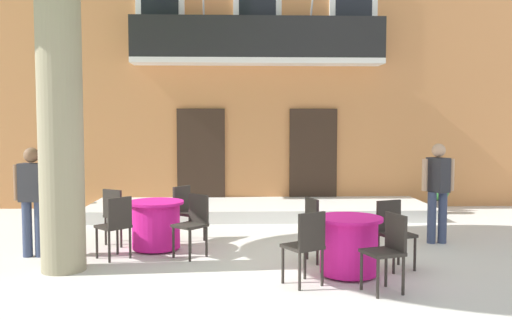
% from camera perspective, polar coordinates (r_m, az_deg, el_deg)
% --- Properties ---
extents(ground_plane, '(120.00, 120.00, 0.00)m').
position_cam_1_polar(ground_plane, '(7.67, 3.60, -10.88)').
color(ground_plane, silver).
extents(building_facade, '(13.00, 5.09, 7.50)m').
position_cam_1_polar(building_facade, '(14.49, -0.17, 11.00)').
color(building_facade, '#CC844C').
rests_on(building_facade, ground).
extents(entrance_step_platform, '(7.18, 2.09, 0.25)m').
position_cam_1_polar(entrance_step_platform, '(11.50, 0.33, -5.27)').
color(entrance_step_platform, silver).
rests_on(entrance_step_platform, ground).
extents(cafe_table_near_tree, '(0.86, 0.86, 0.76)m').
position_cam_1_polar(cafe_table_near_tree, '(8.49, -10.60, -6.79)').
color(cafe_table_near_tree, '#DB1984').
rests_on(cafe_table_near_tree, ground).
extents(cafe_chair_near_tree_0, '(0.55, 0.55, 0.91)m').
position_cam_1_polar(cafe_chair_near_tree_0, '(8.92, -14.56, -5.43)').
color(cafe_chair_near_tree_0, '#2D2823').
rests_on(cafe_chair_near_tree_0, ground).
extents(cafe_chair_near_tree_1, '(0.57, 0.57, 0.91)m').
position_cam_1_polar(cafe_chair_near_tree_1, '(8.00, -14.70, -6.51)').
color(cafe_chair_near_tree_1, '#2D2823').
rests_on(cafe_chair_near_tree_1, ground).
extents(cafe_chair_near_tree_2, '(0.56, 0.56, 0.91)m').
position_cam_1_polar(cafe_chair_near_tree_2, '(7.97, -6.67, -6.45)').
color(cafe_chair_near_tree_2, '#2D2823').
rests_on(cafe_chair_near_tree_2, ground).
extents(cafe_chair_near_tree_3, '(0.56, 0.56, 0.91)m').
position_cam_1_polar(cafe_chair_near_tree_3, '(9.04, -7.44, -5.22)').
color(cafe_chair_near_tree_3, '#2D2823').
rests_on(cafe_chair_near_tree_3, ground).
extents(cafe_table_middle, '(0.86, 0.86, 0.76)m').
position_cam_1_polar(cafe_table_middle, '(7.07, 9.86, -8.94)').
color(cafe_table_middle, '#DB1984').
rests_on(cafe_table_middle, ground).
extents(cafe_chair_middle_0, '(0.52, 0.52, 0.91)m').
position_cam_1_polar(cafe_chair_middle_0, '(7.53, 14.40, -7.16)').
color(cafe_chair_middle_0, '#2D2823').
rests_on(cafe_chair_middle_0, ground).
extents(cafe_chair_middle_1, '(0.50, 0.50, 0.91)m').
position_cam_1_polar(cafe_chair_middle_1, '(7.67, 6.67, -6.86)').
color(cafe_chair_middle_1, '#2D2823').
rests_on(cafe_chair_middle_1, ground).
extents(cafe_chair_middle_2, '(0.55, 0.55, 0.91)m').
position_cam_1_polar(cafe_chair_middle_2, '(6.52, 5.39, -8.78)').
color(cafe_chair_middle_2, '#2D2823').
rests_on(cafe_chair_middle_2, ground).
extents(cafe_chair_middle_3, '(0.51, 0.51, 0.91)m').
position_cam_1_polar(cafe_chair_middle_3, '(6.47, 13.89, -8.97)').
color(cafe_chair_middle_3, '#2D2823').
rests_on(cafe_chair_middle_3, ground).
extents(ground_planter_left, '(0.37, 0.37, 0.59)m').
position_cam_1_polar(ground_planter_left, '(12.14, -18.68, -4.01)').
color(ground_planter_left, slate).
rests_on(ground_planter_left, ground).
extents(ground_planter_right, '(0.40, 0.40, 0.66)m').
position_cam_1_polar(ground_planter_right, '(12.36, 18.94, -3.70)').
color(ground_planter_right, '#47423D').
rests_on(ground_planter_right, ground).
extents(pedestrian_near_entrance, '(0.53, 0.40, 1.63)m').
position_cam_1_polar(pedestrian_near_entrance, '(9.21, 18.80, -2.76)').
color(pedestrian_near_entrance, '#384260').
rests_on(pedestrian_near_entrance, ground).
extents(pedestrian_mid_plaza, '(0.53, 0.25, 1.61)m').
position_cam_1_polar(pedestrian_mid_plaza, '(8.49, -22.71, -3.50)').
color(pedestrian_mid_plaza, '#384260').
rests_on(pedestrian_mid_plaza, ground).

